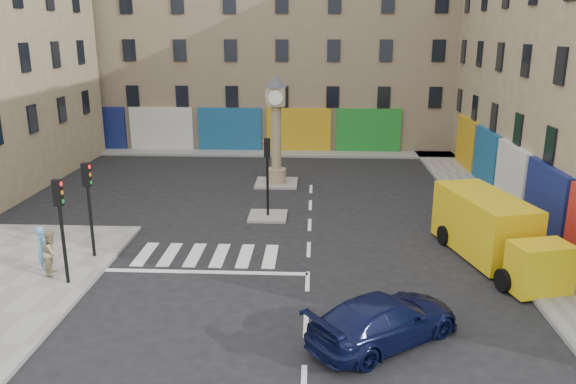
# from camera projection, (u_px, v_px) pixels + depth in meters

# --- Properties ---
(ground) EXTENTS (120.00, 120.00, 0.00)m
(ground) POSITION_uv_depth(u_px,v_px,m) (307.00, 294.00, 18.92)
(ground) COLOR black
(ground) RESTS_ON ground
(sidewalk_right) EXTENTS (2.60, 30.00, 0.15)m
(sidewalk_right) POSITION_uv_depth(u_px,v_px,m) (484.00, 206.00, 28.08)
(sidewalk_right) COLOR gray
(sidewalk_right) RESTS_ON ground
(sidewalk_far) EXTENTS (32.00, 2.40, 0.15)m
(sidewalk_far) POSITION_uv_depth(u_px,v_px,m) (257.00, 153.00, 40.39)
(sidewalk_far) COLOR gray
(sidewalk_far) RESTS_ON ground
(island_near) EXTENTS (1.80, 1.80, 0.12)m
(island_near) POSITION_uv_depth(u_px,v_px,m) (268.00, 216.00, 26.68)
(island_near) COLOR gray
(island_near) RESTS_ON ground
(island_far) EXTENTS (2.40, 2.40, 0.12)m
(island_far) POSITION_uv_depth(u_px,v_px,m) (277.00, 183.00, 32.43)
(island_far) COLOR gray
(island_far) RESTS_ON ground
(building_far) EXTENTS (32.00, 10.00, 17.00)m
(building_far) POSITION_uv_depth(u_px,v_px,m) (263.00, 31.00, 43.61)
(building_far) COLOR #7D6D53
(building_far) RESTS_ON ground
(traffic_light_left_near) EXTENTS (0.28, 0.22, 3.70)m
(traffic_light_left_near) POSITION_uv_depth(u_px,v_px,m) (60.00, 215.00, 18.78)
(traffic_light_left_near) COLOR black
(traffic_light_left_near) RESTS_ON sidewalk_left
(traffic_light_left_far) EXTENTS (0.28, 0.22, 3.70)m
(traffic_light_left_far) POSITION_uv_depth(u_px,v_px,m) (88.00, 195.00, 21.08)
(traffic_light_left_far) COLOR black
(traffic_light_left_far) RESTS_ON sidewalk_left
(traffic_light_island) EXTENTS (0.28, 0.22, 3.70)m
(traffic_light_island) POSITION_uv_depth(u_px,v_px,m) (267.00, 164.00, 25.97)
(traffic_light_island) COLOR black
(traffic_light_island) RESTS_ON island_near
(clock_pillar) EXTENTS (1.20, 1.20, 6.10)m
(clock_pillar) POSITION_uv_depth(u_px,v_px,m) (276.00, 123.00, 31.46)
(clock_pillar) COLOR tan
(clock_pillar) RESTS_ON island_far
(navy_sedan) EXTENTS (5.00, 4.44, 1.39)m
(navy_sedan) POSITION_uv_depth(u_px,v_px,m) (384.00, 320.00, 15.87)
(navy_sedan) COLOR black
(navy_sedan) RESTS_ON ground
(yellow_van) EXTENTS (3.53, 6.94, 2.42)m
(yellow_van) POSITION_uv_depth(u_px,v_px,m) (493.00, 231.00, 21.40)
(yellow_van) COLOR gold
(yellow_van) RESTS_ON ground
(pedestrian_blue) EXTENTS (0.45, 0.63, 1.62)m
(pedestrian_blue) POSITION_uv_depth(u_px,v_px,m) (43.00, 248.00, 20.38)
(pedestrian_blue) COLOR #5A97CE
(pedestrian_blue) RESTS_ON sidewalk_left
(pedestrian_tan) EXTENTS (0.69, 0.84, 1.62)m
(pedestrian_tan) POSITION_uv_depth(u_px,v_px,m) (52.00, 252.00, 19.97)
(pedestrian_tan) COLOR tan
(pedestrian_tan) RESTS_ON sidewalk_left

